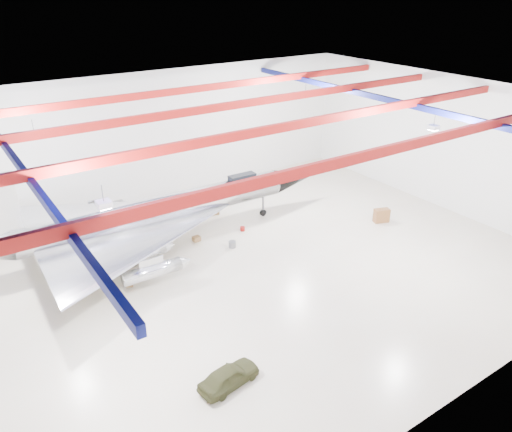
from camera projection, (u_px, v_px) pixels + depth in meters
floor at (240, 272)px, 33.26m from camera, size 40.00×40.00×0.00m
wall_back at (144, 139)px, 42.12m from camera, size 40.00×0.00×40.00m
wall_right at (444, 143)px, 41.04m from camera, size 0.00×30.00×30.00m
ceiling at (237, 108)px, 28.54m from camera, size 40.00×40.00×0.00m
ceiling_structure at (238, 120)px, 28.83m from camera, size 39.50×29.50×1.08m
jet_aircraft at (160, 213)px, 35.80m from camera, size 27.55×16.10×7.52m
jeep at (229, 376)px, 23.78m from camera, size 3.34×1.76×1.08m
desk at (382, 215)px, 39.94m from camera, size 1.35×0.98×1.11m
crate_ply at (129, 284)px, 31.69m from camera, size 0.56×0.51×0.32m
toolbox_red at (133, 235)px, 37.78m from camera, size 0.59×0.53×0.34m
engine_drum at (232, 244)px, 36.26m from camera, size 0.58×0.58×0.47m
parts_bin at (215, 211)px, 41.40m from camera, size 0.78×0.70×0.46m
crate_small at (77, 269)px, 33.37m from camera, size 0.47×0.40×0.29m
tool_chest at (242, 229)px, 38.67m from camera, size 0.44×0.44×0.33m
oil_barrel at (196, 239)px, 37.14m from camera, size 0.58×0.48×0.38m
spares_box at (196, 206)px, 42.45m from camera, size 0.45×0.45×0.36m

